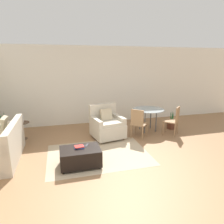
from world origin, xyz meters
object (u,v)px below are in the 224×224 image
Objects in this scene: dining_chair_near_right at (174,119)px; ottoman at (80,156)px; side_table at (22,127)px; dining_chair_near_left at (138,122)px; tv_remote_primary at (77,146)px; dining_table at (148,112)px; potted_plant_small at (171,123)px; picture_frame at (21,119)px; book_stack at (79,147)px; potted_plant at (4,134)px; tv_remote_secondary at (87,145)px; armchair at (107,125)px.

ottoman is at bearing -158.98° from dining_chair_near_right.
side_table is 4.51m from dining_chair_near_right.
dining_chair_near_left reaches higher than side_table.
dining_chair_near_right is (3.02, 0.98, 0.12)m from tv_remote_primary.
dining_table is 0.99m from potted_plant_small.
dining_chair_near_right is (2.98, 1.14, 0.30)m from ottoman.
dining_chair_near_right reaches higher than picture_frame.
dining_table is (2.41, 1.68, 0.22)m from book_stack.
dining_table is at bearing -2.95° from potted_plant.
book_stack is 0.12m from tv_remote_primary.
side_table is at bearing 169.06° from dining_chair_near_right.
potted_plant is (-1.90, 1.79, -0.18)m from tv_remote_primary.
book_stack reaches higher than tv_remote_primary.
potted_plant reaches higher than side_table.
tv_remote_secondary is 2.99m from dining_chair_near_right.
dining_chair_near_right is (0.58, -0.58, -0.12)m from dining_table.
tv_remote_secondary is 2.48m from picture_frame.
dining_chair_near_left is at bearing -135.00° from dining_table.
book_stack is at bearing -53.55° from side_table.
tv_remote_primary is 0.85× the size of tv_remote_secondary.
dining_chair_near_left reaches higher than dining_table.
tv_remote_secondary is at bearing -6.57° from tv_remote_primary.
potted_plant reaches higher than ottoman.
book_stack reaches higher than ottoman.
side_table is at bearing 127.38° from tv_remote_primary.
book_stack is 2.44m from picture_frame.
dining_chair_near_right is (2.02, -0.34, 0.14)m from armchair.
dining_table is at bearing 45.00° from dining_chair_near_left.
dining_chair_near_left is (0.85, -0.34, 0.14)m from armchair.
book_stack is 0.25× the size of dining_chair_near_right.
ottoman is 4.24× the size of picture_frame.
book_stack is at bearing -71.75° from tv_remote_primary.
side_table is 0.25m from picture_frame.
picture_frame is 4.75m from potted_plant_small.
book_stack is at bearing 101.33° from ottoman.
armchair reaches higher than dining_chair_near_left.
dining_table is 1.12× the size of dining_chair_near_left.
armchair is at bearing 158.48° from dining_chair_near_left.
picture_frame is 3.38m from dining_chair_near_left.
dining_chair_near_right reaches higher than book_stack.
book_stack is 2.43m from side_table.
armchair is 1.66m from tv_remote_primary.
dining_chair_near_left is at bearing -14.68° from picture_frame.
potted_plant is (-1.94, 1.90, -0.20)m from book_stack.
dining_chair_near_right is (4.43, -0.86, -0.09)m from picture_frame.
potted_plant is at bearing 135.01° from ottoman.
tv_remote_primary is 0.29× the size of side_table.
picture_frame is (0.50, 0.05, 0.39)m from potted_plant.
potted_plant is 5.00m from dining_chair_near_right.
side_table reaches higher than tv_remote_secondary.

